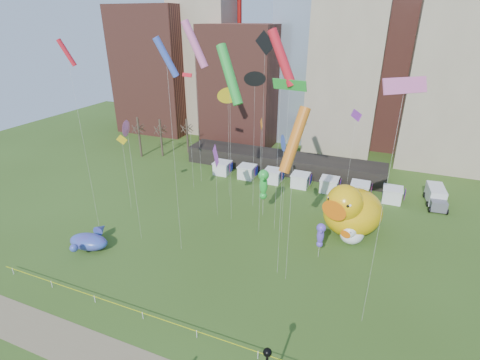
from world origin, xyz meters
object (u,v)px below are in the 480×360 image
at_px(big_duck, 351,210).
at_px(seahorse_purple, 321,233).
at_px(small_duck, 351,233).
at_px(whale_inflatable, 90,241).
at_px(box_truck, 436,196).
at_px(seahorse_green, 263,182).

bearing_deg(big_duck, seahorse_purple, -89.05).
distance_m(small_duck, whale_inflatable, 33.86).
bearing_deg(box_truck, whale_inflatable, -149.52).
bearing_deg(seahorse_purple, whale_inflatable, -166.82).
height_order(big_duck, box_truck, big_duck).
xyz_separation_m(seahorse_green, whale_inflatable, (-17.82, -16.34, -4.41)).
distance_m(big_duck, seahorse_purple, 7.55).
bearing_deg(whale_inflatable, seahorse_purple, 10.98).
distance_m(big_duck, whale_inflatable, 34.42).
xyz_separation_m(small_duck, box_truck, (11.09, 16.21, -0.05)).
bearing_deg(big_duck, seahorse_green, -159.25).
height_order(small_duck, seahorse_purple, seahorse_purple).
xyz_separation_m(big_duck, box_truck, (11.66, 14.00, -2.23)).
distance_m(seahorse_purple, whale_inflatable, 29.16).
bearing_deg(small_duck, box_truck, 74.47).
bearing_deg(whale_inflatable, seahorse_green, 35.42).
relative_size(seahorse_green, seahorse_purple, 1.52).
relative_size(small_duck, box_truck, 0.68).
relative_size(big_duck, whale_inflatable, 1.69).
relative_size(seahorse_green, box_truck, 1.12).
bearing_deg(whale_inflatable, small_duck, 17.03).
bearing_deg(whale_inflatable, big_duck, 20.79).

